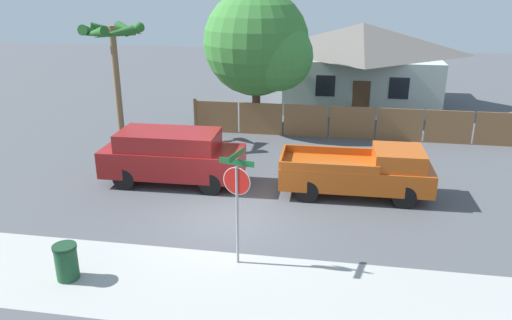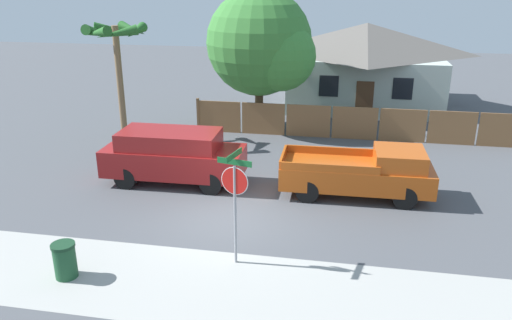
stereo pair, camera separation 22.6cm
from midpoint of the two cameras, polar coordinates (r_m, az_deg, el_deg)
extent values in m
plane|color=#4C4F54|center=(15.49, -2.71, -6.67)|extent=(80.00, 80.00, 0.00)
cube|color=#A3A39E|center=(12.49, -6.54, -13.93)|extent=(36.00, 3.20, 0.01)
cube|color=brown|center=(23.96, -3.91, 4.96)|extent=(2.03, 0.06, 1.51)
cube|color=brown|center=(23.53, 1.11, 4.73)|extent=(2.03, 0.06, 1.51)
cube|color=brown|center=(23.30, 6.27, 4.45)|extent=(2.03, 0.06, 1.51)
cube|color=brown|center=(23.26, 11.49, 4.14)|extent=(2.03, 0.06, 1.51)
cube|color=brown|center=(23.40, 16.68, 3.79)|extent=(2.03, 0.06, 1.51)
cube|color=brown|center=(23.74, 21.75, 3.42)|extent=(2.03, 0.06, 1.51)
cube|color=brown|center=(24.26, 26.65, 3.04)|extent=(2.03, 0.06, 1.51)
cube|color=brown|center=(24.22, -6.35, 5.17)|extent=(0.12, 0.12, 1.61)
cube|color=#B2C1B7|center=(30.20, 12.41, 9.06)|extent=(8.29, 7.28, 2.91)
pyramid|color=#5B5651|center=(29.87, 12.74, 13.41)|extent=(8.95, 7.86, 1.71)
cube|color=black|center=(26.56, 8.56, 8.36)|extent=(1.00, 0.04, 1.10)
cube|color=black|center=(26.71, 16.65, 7.81)|extent=(1.00, 0.04, 1.10)
cube|color=brown|center=(26.71, 12.51, 6.66)|extent=(0.90, 0.04, 2.00)
cylinder|color=brown|center=(24.54, 0.62, 6.30)|extent=(0.40, 0.40, 2.28)
sphere|color=#387A33|center=(24.01, 0.65, 13.27)|extent=(4.96, 4.96, 4.96)
sphere|color=#3C8437|center=(23.30, 3.14, 11.80)|extent=(3.22, 3.22, 3.22)
cylinder|color=brown|center=(22.68, -14.97, 8.17)|extent=(0.28, 0.28, 5.12)
cone|color=#235B23|center=(21.98, -13.32, 14.06)|extent=(0.44, 1.69, 0.69)
cone|color=#235B23|center=(22.87, -13.61, 14.25)|extent=(1.68, 1.22, 0.69)
cone|color=#235B23|center=(23.25, -15.70, 14.16)|extent=(1.68, 1.22, 0.69)
cone|color=#235B23|center=(22.75, -17.61, 13.87)|extent=(0.44, 1.69, 0.69)
cone|color=#235B23|center=(21.86, -17.49, 13.66)|extent=(1.68, 1.22, 0.69)
cone|color=#235B23|center=(21.46, -15.29, 13.77)|extent=(1.68, 1.22, 0.69)
cube|color=maroon|center=(18.03, -8.97, -0.05)|extent=(5.00, 1.99, 0.95)
cube|color=maroon|center=(17.82, -9.48, 2.34)|extent=(3.51, 1.81, 0.62)
cube|color=black|center=(17.37, -4.30, 2.09)|extent=(0.09, 1.67, 0.52)
cylinder|color=black|center=(18.54, -3.57, -0.77)|extent=(0.78, 0.22, 0.78)
cylinder|color=black|center=(17.03, -4.81, -2.73)|extent=(0.78, 0.22, 0.78)
cylinder|color=black|center=(19.43, -12.46, -0.23)|extent=(0.78, 0.22, 0.78)
cylinder|color=black|center=(18.00, -14.37, -2.04)|extent=(0.78, 0.22, 0.78)
cube|color=#B74C14|center=(17.12, 11.68, -1.69)|extent=(5.04, 1.96, 0.76)
cube|color=#B74C14|center=(17.01, 16.46, 0.17)|extent=(1.63, 1.74, 0.58)
cube|color=#B74C14|center=(17.75, 8.97, 1.06)|extent=(3.14, 0.14, 0.27)
cube|color=#B74C14|center=(16.08, 8.87, -0.96)|extent=(3.14, 0.14, 0.27)
cube|color=#B74C14|center=(16.99, 3.49, 0.40)|extent=(0.11, 1.77, 0.27)
cylinder|color=black|center=(18.16, 16.41, -2.06)|extent=(0.76, 0.22, 0.76)
cylinder|color=black|center=(16.65, 17.01, -4.16)|extent=(0.76, 0.22, 0.76)
cylinder|color=black|center=(18.00, 6.59, -1.53)|extent=(0.76, 0.22, 0.76)
cylinder|color=black|center=(16.49, 6.28, -3.61)|extent=(0.76, 0.22, 0.76)
cylinder|color=gray|center=(12.62, -1.88, -6.39)|extent=(0.07, 0.07, 2.68)
cylinder|color=red|center=(12.23, -1.93, -2.42)|extent=(0.68, 0.18, 0.69)
cylinder|color=white|center=(12.23, -1.93, -2.42)|extent=(0.71, 0.17, 0.73)
cube|color=#19602D|center=(12.05, -1.95, -0.24)|extent=(0.90, 0.23, 0.15)
cube|color=#19602D|center=(11.99, -1.96, 0.57)|extent=(0.21, 0.81, 0.15)
cylinder|color=#1E4C2D|center=(13.28, -20.51, -10.86)|extent=(0.54, 0.54, 0.84)
cylinder|color=#163922|center=(13.06, -20.76, -9.12)|extent=(0.58, 0.58, 0.08)
camera|label=1|loc=(0.11, -89.59, 0.15)|focal=35.00mm
camera|label=2|loc=(0.11, 90.41, -0.15)|focal=35.00mm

